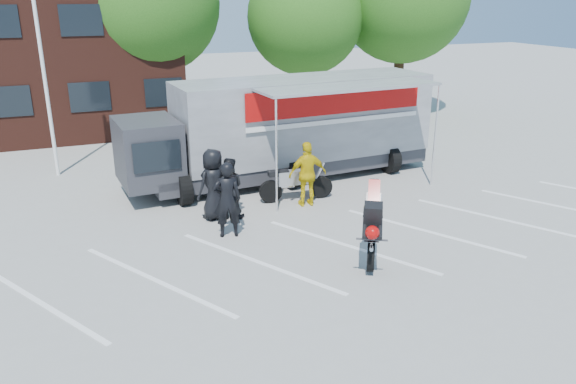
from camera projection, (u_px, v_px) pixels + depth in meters
ground at (361, 264)px, 13.10m from camera, size 100.00×100.00×0.00m
parking_bay_lines at (341, 247)px, 13.97m from camera, size 18.09×13.33×0.01m
flagpole at (46, 24)px, 18.00m from camera, size 1.61×0.12×8.00m
tree_left at (150, 4)px, 24.57m from camera, size 6.12×6.12×8.64m
tree_mid at (305, 17)px, 26.34m from camera, size 5.44×5.44×7.68m
transporter_truck at (291, 177)px, 19.33m from camera, size 10.90×5.80×3.37m
parked_motorcycle at (296, 200)px, 17.19m from camera, size 2.41×1.02×1.23m
stunt_bike_rider at (370, 259)px, 13.38m from camera, size 1.68×2.03×2.17m
spectator_leather_a at (214, 184)px, 15.47m from camera, size 1.15×0.97×2.00m
spectator_leather_b at (227, 200)px, 14.31m from camera, size 0.80×0.60×2.00m
spectator_leather_c at (229, 188)px, 15.59m from camera, size 1.02×0.92×1.74m
spectator_hivis at (308, 174)px, 16.46m from camera, size 1.17×0.57×1.94m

